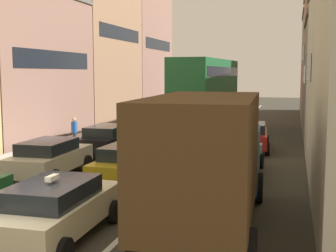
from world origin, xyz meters
TOP-DOWN VIEW (x-y plane):
  - sidewalk_left at (-6.70, 20.00)m, footprint 2.60×64.00m
  - lane_stripe_left at (-1.70, 20.00)m, footprint 0.16×60.00m
  - lane_stripe_right at (1.70, 20.00)m, footprint 0.16×60.00m
  - building_row_left at (-12.00, 22.77)m, footprint 7.20×43.90m
  - removalist_box_truck at (3.70, 2.67)m, footprint 2.97×7.79m
  - taxi_centre_lane_front at (0.20, 1.04)m, footprint 2.14×4.34m
  - sedan_centre_lane_second at (-0.02, 6.94)m, footprint 2.16×4.35m
  - wagon_left_lane_second at (-3.51, 7.08)m, footprint 2.20×4.37m
  - hatchback_centre_lane_third at (-0.10, 12.47)m, footprint 2.08×4.31m
  - sedan_left_lane_third at (-3.28, 12.33)m, footprint 2.14×4.34m
  - sedan_right_lane_behind_truck at (3.50, 9.47)m, footprint 2.21×4.37m
  - wagon_right_lane_far at (3.56, 15.52)m, footprint 2.29×4.41m
  - bus_mid_queue_primary at (-0.13, 22.28)m, footprint 3.21×10.62m
  - bus_far_queue_secondary at (-3.44, 35.25)m, footprint 3.09×10.58m
  - pedestrian_near_kerb at (-5.98, 13.93)m, footprint 0.35×0.46m

SIDE VIEW (x-z plane):
  - lane_stripe_left at x=-1.70m, z-range 0.00..0.01m
  - lane_stripe_right at x=1.70m, z-range 0.00..0.01m
  - sidewalk_left at x=-6.70m, z-range 0.00..0.14m
  - sedan_centre_lane_second at x=-0.02m, z-range 0.05..1.54m
  - wagon_left_lane_second at x=-3.51m, z-range 0.05..1.54m
  - hatchback_centre_lane_third at x=-0.10m, z-range 0.05..1.54m
  - sedan_left_lane_third at x=-3.28m, z-range 0.05..1.54m
  - sedan_right_lane_behind_truck at x=3.50m, z-range 0.05..1.54m
  - wagon_right_lane_far at x=3.56m, z-range 0.05..1.54m
  - taxi_centre_lane_front at x=0.20m, z-range -0.03..1.63m
  - pedestrian_near_kerb at x=-5.98m, z-range 0.12..1.78m
  - bus_far_queue_secondary at x=-3.44m, z-range 0.31..3.21m
  - removalist_box_truck at x=3.70m, z-range 0.18..3.76m
  - bus_mid_queue_primary at x=-0.13m, z-range 0.30..5.36m
  - building_row_left at x=-12.00m, z-range -0.66..13.18m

